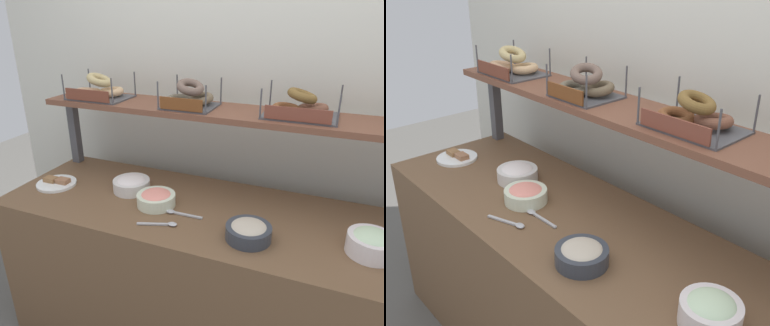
# 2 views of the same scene
# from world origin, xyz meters

# --- Properties ---
(back_wall) EXTENTS (3.47, 0.06, 2.40)m
(back_wall) POSITION_xyz_m (0.00, 0.55, 1.20)
(back_wall) COLOR silver
(back_wall) RESTS_ON ground_plane
(deli_counter) EXTENTS (2.27, 0.70, 0.85)m
(deli_counter) POSITION_xyz_m (0.00, 0.00, 0.42)
(deli_counter) COLOR brown
(deli_counter) RESTS_ON ground_plane
(shelf_riser_left) EXTENTS (0.05, 0.05, 0.40)m
(shelf_riser_left) POSITION_xyz_m (-1.08, 0.27, 1.05)
(shelf_riser_left) COLOR #4C4C51
(shelf_riser_left) RESTS_ON deli_counter
(upper_shelf) EXTENTS (2.23, 0.32, 0.03)m
(upper_shelf) POSITION_xyz_m (0.00, 0.27, 1.26)
(upper_shelf) COLOR brown
(upper_shelf) RESTS_ON shelf_riser_left
(bowl_scallion_spread) EXTENTS (0.18, 0.18, 0.10)m
(bowl_scallion_spread) POSITION_xyz_m (0.61, -0.08, 0.90)
(bowl_scallion_spread) COLOR white
(bowl_scallion_spread) RESTS_ON deli_counter
(bowl_lox_spread) EXTENTS (0.19, 0.19, 0.08)m
(bowl_lox_spread) POSITION_xyz_m (-0.35, -0.05, 0.89)
(bowl_lox_spread) COLOR silver
(bowl_lox_spread) RESTS_ON deli_counter
(bowl_tuna_salad) EXTENTS (0.19, 0.19, 0.08)m
(bowl_tuna_salad) POSITION_xyz_m (0.14, -0.16, 0.89)
(bowl_tuna_salad) COLOR #353A44
(bowl_tuna_salad) RESTS_ON deli_counter
(bowl_cream_cheese) EXTENTS (0.19, 0.19, 0.08)m
(bowl_cream_cheese) POSITION_xyz_m (-0.54, 0.04, 0.89)
(bowl_cream_cheese) COLOR silver
(bowl_cream_cheese) RESTS_ON deli_counter
(serving_plate_white) EXTENTS (0.21, 0.21, 0.04)m
(serving_plate_white) POSITION_xyz_m (-0.96, -0.06, 0.86)
(serving_plate_white) COLOR white
(serving_plate_white) RESTS_ON deli_counter
(serving_spoon_near_plate) EXTENTS (0.18, 0.03, 0.01)m
(serving_spoon_near_plate) POSITION_xyz_m (-0.21, -0.09, 0.86)
(serving_spoon_near_plate) COLOR #B7B7BC
(serving_spoon_near_plate) RESTS_ON deli_counter
(serving_spoon_by_edge) EXTENTS (0.17, 0.08, 0.01)m
(serving_spoon_by_edge) POSITION_xyz_m (-0.23, -0.20, 0.86)
(serving_spoon_by_edge) COLOR #B7B7BC
(serving_spoon_by_edge) RESTS_ON deli_counter
(bagel_basket_plain) EXTENTS (0.33, 0.25, 0.15)m
(bagel_basket_plain) POSITION_xyz_m (-0.84, 0.25, 1.33)
(bagel_basket_plain) COLOR #4C4C51
(bagel_basket_plain) RESTS_ON upper_shelf
(bagel_basket_poppy) EXTENTS (0.28, 0.26, 0.14)m
(bagel_basket_poppy) POSITION_xyz_m (-0.29, 0.25, 1.33)
(bagel_basket_poppy) COLOR #4C4C51
(bagel_basket_poppy) RESTS_ON upper_shelf
(bagel_basket_cinnamon_raisin) EXTENTS (0.34, 0.26, 0.14)m
(bagel_basket_cinnamon_raisin) POSITION_xyz_m (0.25, 0.27, 1.33)
(bagel_basket_cinnamon_raisin) COLOR #4C4C51
(bagel_basket_cinnamon_raisin) RESTS_ON upper_shelf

